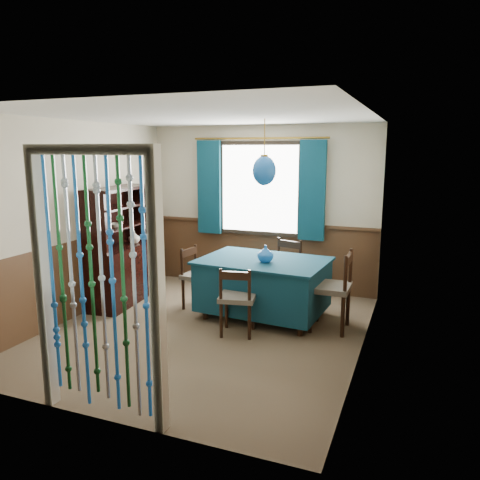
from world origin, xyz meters
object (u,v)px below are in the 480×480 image
at_px(dining_table, 263,284).
at_px(sideboard, 123,262).
at_px(chair_near, 237,298).
at_px(bowl_shelf, 115,225).
at_px(pendant_lamp, 264,171).
at_px(vase_table, 265,254).
at_px(chair_left, 198,276).
at_px(chair_far, 284,269).
at_px(vase_sideboard, 134,236).
at_px(chair_right, 333,288).

height_order(dining_table, sideboard, sideboard).
distance_m(chair_near, bowl_shelf, 2.04).
bearing_deg(pendant_lamp, chair_near, -97.98).
bearing_deg(pendant_lamp, bowl_shelf, -170.11).
distance_m(dining_table, vase_table, 0.44).
relative_size(dining_table, pendant_lamp, 2.08).
relative_size(chair_left, pendant_lamp, 1.05).
bearing_deg(chair_far, dining_table, 99.29).
xyz_separation_m(chair_far, bowl_shelf, (-2.05, -1.07, 0.67)).
relative_size(chair_far, vase_sideboard, 4.67).
relative_size(chair_near, bowl_shelf, 3.93).
relative_size(vase_table, vase_sideboard, 1.03).
bearing_deg(pendant_lamp, vase_table, -60.49).
bearing_deg(chair_near, bowl_shelf, 158.47).
relative_size(dining_table, vase_sideboard, 8.79).
relative_size(chair_left, chair_right, 0.87).
height_order(chair_far, chair_left, chair_far).
xyz_separation_m(sideboard, pendant_lamp, (2.04, 0.13, 1.31)).
relative_size(chair_far, chair_left, 1.05).
height_order(chair_left, chair_right, chair_right).
distance_m(chair_far, pendant_lamp, 1.59).
bearing_deg(dining_table, vase_table, -56.15).
height_order(chair_left, vase_table, vase_table).
distance_m(pendant_lamp, vase_table, 1.03).
bearing_deg(chair_right, vase_table, 90.06).
height_order(chair_left, sideboard, sideboard).
bearing_deg(pendant_lamp, sideboard, -176.27).
height_order(sideboard, vase_sideboard, sideboard).
height_order(chair_near, vase_table, vase_table).
relative_size(vase_table, bowl_shelf, 0.92).
xyz_separation_m(chair_near, pendant_lamp, (0.09, 0.67, 1.44)).
bearing_deg(sideboard, chair_near, -20.16).
relative_size(chair_right, vase_sideboard, 5.13).
bearing_deg(chair_near, chair_right, 17.56).
height_order(dining_table, chair_far, chair_far).
distance_m(dining_table, bowl_shelf, 2.13).
bearing_deg(vase_table, chair_left, 172.19).
bearing_deg(vase_table, vase_sideboard, 174.38).
distance_m(chair_right, pendant_lamp, 1.65).
distance_m(chair_near, chair_left, 1.10).
height_order(chair_right, vase_table, chair_right).
bearing_deg(vase_table, dining_table, 119.51).
bearing_deg(bowl_shelf, chair_near, -9.80).
height_order(chair_right, bowl_shelf, bowl_shelf).
height_order(dining_table, vase_sideboard, vase_sideboard).
xyz_separation_m(vase_table, vase_sideboard, (-2.05, 0.20, 0.05)).
distance_m(sideboard, pendant_lamp, 2.43).
relative_size(chair_near, chair_right, 0.85).
xyz_separation_m(sideboard, vase_sideboard, (0.06, 0.22, 0.34)).
relative_size(chair_far, vase_table, 4.55).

